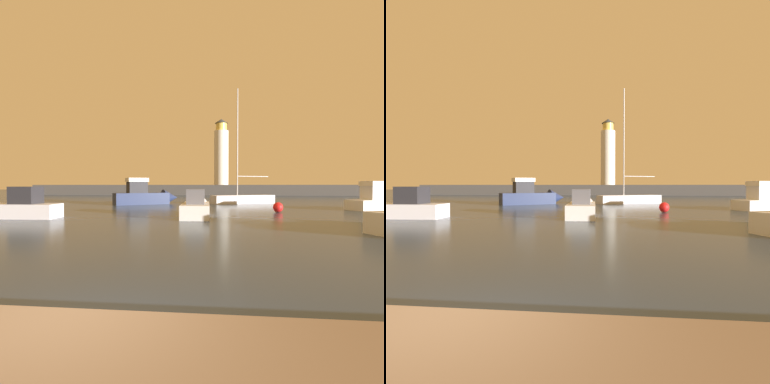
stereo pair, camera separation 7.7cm
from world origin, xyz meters
The scene contains 9 objects.
ground_plane centered at (0.00, 30.67, 0.00)m, with size 220.00×220.00×0.00m, color #2D3D51.
breakwater centered at (0.00, 61.33, 1.08)m, with size 78.95×5.79×2.17m, color #423F3D.
lighthouse centered at (1.38, 61.33, 8.79)m, with size 3.02×3.02×13.98m.
motorboat_0 centered at (-6.41, 29.01, 0.92)m, with size 7.04×5.39×3.08m.
motorboat_2 centered at (15.25, 23.96, 0.67)m, with size 6.34×4.46×2.80m.
motorboat_3 centered at (-11.68, 14.45, 0.62)m, with size 6.09×1.90×2.31m.
motorboat_4 centered at (-0.03, 17.26, 0.58)m, with size 2.02×6.14×2.16m.
sailboat_moored centered at (4.03, 31.35, 0.57)m, with size 7.41×4.94×12.85m.
mooring_buoy centered at (5.93, 20.27, 0.38)m, with size 0.76×0.76×0.76m, color red.
Camera 1 is at (1.77, -3.13, 2.04)m, focal length 28.20 mm.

